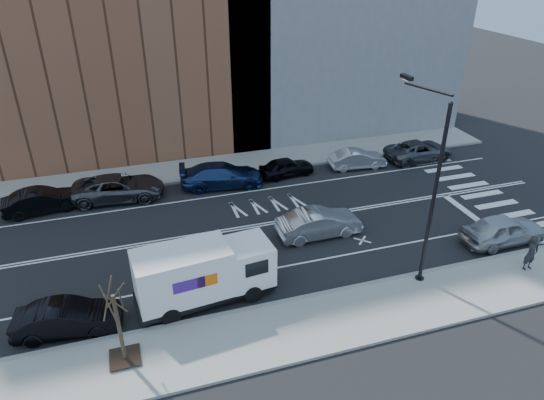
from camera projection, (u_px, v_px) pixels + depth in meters
ground at (243, 228)px, 28.16m from camera, size 120.00×120.00×0.00m
sidewalk_near at (295, 329)px, 20.75m from camera, size 44.00×3.60×0.15m
sidewalk_far at (213, 167)px, 35.51m from camera, size 44.00×3.60×0.15m
curb_near at (281, 303)px, 22.25m from camera, size 44.00×0.25×0.17m
curb_far at (218, 177)px, 33.99m from camera, size 44.00×0.25×0.17m
crosswalk at (475, 190)px, 32.39m from camera, size 3.00×14.00×0.01m
road_markings at (243, 228)px, 28.16m from camera, size 40.00×8.60×0.01m
bldg_brick at (72, 0)px, 33.90m from camera, size 26.00×10.00×22.00m
streetlight at (429, 184)px, 21.80m from camera, size 0.44×4.02×9.34m
street_tree at (120, 334)px, 18.58m from camera, size 1.20×1.20×3.75m
fedex_van at (203, 273)px, 21.88m from camera, size 6.53×2.80×2.90m
far_parked_b at (42, 201)px, 29.52m from camera, size 4.68×2.17×1.48m
far_parked_c at (118, 188)px, 30.94m from camera, size 5.94×3.17×1.59m
far_parked_d at (222, 175)px, 32.53m from camera, size 5.81×2.95×1.61m
far_parked_e at (286, 167)px, 34.04m from camera, size 4.09×2.07×1.34m
far_parked_f at (357, 159)px, 35.24m from camera, size 4.27×1.81×1.37m
far_parked_g at (419, 150)px, 36.54m from camera, size 5.32×2.64×1.45m
driving_sedan at (319, 223)px, 27.09m from camera, size 4.81×1.76×1.57m
near_parked_rear_a at (67, 318)px, 20.41m from camera, size 4.51×1.96×1.44m
near_parked_front at (503, 230)px, 26.44m from camera, size 4.78×1.99×1.62m
pedestrian at (531, 253)px, 24.00m from camera, size 0.74×0.53×1.89m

